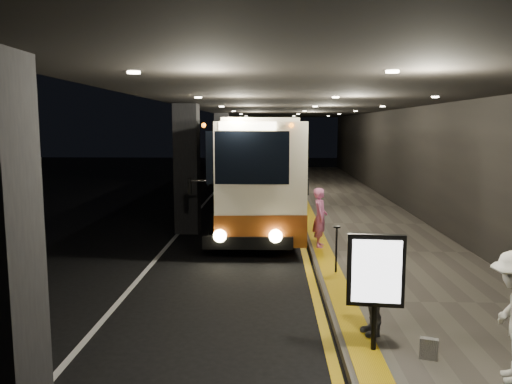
{
  "coord_description": "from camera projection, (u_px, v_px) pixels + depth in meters",
  "views": [
    {
      "loc": [
        1.39,
        -12.89,
        3.65
      ],
      "look_at": [
        0.92,
        1.85,
        1.7
      ],
      "focal_mm": 35.0,
      "sensor_mm": 36.0,
      "label": 1
    }
  ],
  "objects": [
    {
      "name": "coach_second",
      "position": [
        264.0,
        158.0,
        30.32
      ],
      "size": [
        2.67,
        11.61,
        3.63
      ],
      "rotation": [
        0.0,
        0.0,
        0.02
      ],
      "color": "#EEE3C7",
      "rests_on": "ground"
    },
    {
      "name": "support_columns",
      "position": [
        187.0,
        169.0,
        17.02
      ],
      "size": [
        0.8,
        24.8,
        4.4
      ],
      "color": "black",
      "rests_on": "ground"
    },
    {
      "name": "lane_line_white",
      "position": [
        185.0,
        226.0,
        18.31
      ],
      "size": [
        0.12,
        50.0,
        0.01
      ],
      "primitive_type": "cube",
      "color": "silver",
      "rests_on": "ground"
    },
    {
      "name": "sidewalk",
      "position": [
        364.0,
        225.0,
        18.09
      ],
      "size": [
        4.5,
        50.0,
        0.15
      ],
      "primitive_type": "cube",
      "color": "#514C44",
      "rests_on": "ground"
    },
    {
      "name": "coach_main",
      "position": [
        255.0,
        175.0,
        19.08
      ],
      "size": [
        3.19,
        12.21,
        3.77
      ],
      "rotation": [
        0.0,
        0.0,
        0.06
      ],
      "color": "#EEE3C7",
      "rests_on": "ground"
    },
    {
      "name": "coach_third",
      "position": [
        267.0,
        148.0,
        44.92
      ],
      "size": [
        2.42,
        11.38,
        3.57
      ],
      "rotation": [
        0.0,
        0.0,
        -0.0
      ],
      "color": "#EEE3C7",
      "rests_on": "ground"
    },
    {
      "name": "terminal_wall",
      "position": [
        430.0,
        145.0,
        17.64
      ],
      "size": [
        0.1,
        50.0,
        6.0
      ],
      "primitive_type": "cube",
      "color": "black",
      "rests_on": "ground"
    },
    {
      "name": "stanchion_post",
      "position": [
        336.0,
        250.0,
        11.93
      ],
      "size": [
        0.05,
        0.05,
        1.12
      ],
      "primitive_type": "cylinder",
      "color": "black",
      "rests_on": "sidewalk"
    },
    {
      "name": "tactile_strip",
      "position": [
        312.0,
        223.0,
        18.14
      ],
      "size": [
        0.5,
        50.0,
        0.01
      ],
      "primitive_type": "cube",
      "color": "gold",
      "rests_on": "sidewalk"
    },
    {
      "name": "canopy",
      "position": [
        303.0,
        99.0,
        17.57
      ],
      "size": [
        9.0,
        50.0,
        0.4
      ],
      "primitive_type": "cube",
      "color": "black",
      "rests_on": "support_columns"
    },
    {
      "name": "passenger_boarding",
      "position": [
        320.0,
        218.0,
        14.46
      ],
      "size": [
        0.48,
        0.67,
        1.74
      ],
      "primitive_type": "imported",
      "rotation": [
        0.0,
        0.0,
        1.47
      ],
      "color": "#C85D95",
      "rests_on": "sidewalk"
    },
    {
      "name": "ground",
      "position": [
        219.0,
        264.0,
        13.3
      ],
      "size": [
        90.0,
        90.0,
        0.0
      ],
      "primitive_type": "plane",
      "color": "black"
    },
    {
      "name": "info_sign",
      "position": [
        376.0,
        273.0,
        7.69
      ],
      "size": [
        0.88,
        0.21,
        1.86
      ],
      "rotation": [
        0.0,
        0.0,
        -0.11
      ],
      "color": "black",
      "rests_on": "sidewalk"
    },
    {
      "name": "passenger_waiting_grey",
      "position": [
        373.0,
        291.0,
        8.38
      ],
      "size": [
        0.67,
        0.96,
        1.49
      ],
      "primitive_type": "imported",
      "rotation": [
        0.0,
        0.0,
        -1.3
      ],
      "color": "#48484D",
      "rests_on": "sidewalk"
    },
    {
      "name": "kerb_stripe_yellow",
      "position": [
        298.0,
        227.0,
        18.18
      ],
      "size": [
        0.18,
        50.0,
        0.01
      ],
      "primitive_type": "cube",
      "color": "gold",
      "rests_on": "ground"
    },
    {
      "name": "bag_polka",
      "position": [
        429.0,
        349.0,
        7.54
      ],
      "size": [
        0.29,
        0.19,
        0.32
      ],
      "primitive_type": "cube",
      "rotation": [
        0.0,
        0.0,
        -0.32
      ],
      "color": "black",
      "rests_on": "sidewalk"
    }
  ]
}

